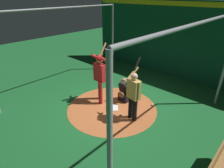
{
  "coord_description": "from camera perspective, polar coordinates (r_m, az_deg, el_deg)",
  "views": [
    {
      "loc": [
        4.21,
        3.9,
        3.73
      ],
      "look_at": [
        0.0,
        0.0,
        0.95
      ],
      "focal_mm": 30.34,
      "sensor_mm": 36.0,
      "label": 1
    }
  ],
  "objects": [
    {
      "name": "baseball_1",
      "position": [
        6.43,
        2.71,
        -9.2
      ],
      "size": [
        0.07,
        0.07,
        0.07
      ],
      "primitive_type": "sphere",
      "color": "white",
      "rests_on": "dirt_circle"
    },
    {
      "name": "batter",
      "position": [
        6.78,
        -3.65,
        2.99
      ],
      "size": [
        0.68,
        0.49,
        2.14
      ],
      "color": "maroon",
      "rests_on": "ground"
    },
    {
      "name": "ground_plane",
      "position": [
        6.85,
        0.0,
        -7.17
      ],
      "size": [
        25.31,
        25.31,
        0.0
      ],
      "primitive_type": "plane",
      "color": "#195B28"
    },
    {
      "name": "back_wall",
      "position": [
        9.52,
        18.1,
        12.57
      ],
      "size": [
        0.22,
        9.31,
        3.46
      ],
      "color": "#0F472D",
      "rests_on": "ground"
    },
    {
      "name": "baseball_0",
      "position": [
        7.1,
        12.03,
        -6.08
      ],
      "size": [
        0.07,
        0.07,
        0.07
      ],
      "primitive_type": "sphere",
      "color": "white",
      "rests_on": "dirt_circle"
    },
    {
      "name": "dirt_circle",
      "position": [
        6.84,
        0.0,
        -7.15
      ],
      "size": [
        3.17,
        3.17,
        0.01
      ],
      "primitive_type": "cylinder",
      "color": "#B76033",
      "rests_on": "ground"
    },
    {
      "name": "catcher",
      "position": [
        7.12,
        3.82,
        -2.41
      ],
      "size": [
        0.58,
        0.4,
        0.94
      ],
      "color": "black",
      "rests_on": "ground"
    },
    {
      "name": "home_plate",
      "position": [
        6.84,
        0.0,
        -7.09
      ],
      "size": [
        0.59,
        0.59,
        0.01
      ],
      "primitive_type": "cube",
      "rotation": [
        0.0,
        0.0,
        0.79
      ],
      "color": "white",
      "rests_on": "dirt_circle"
    },
    {
      "name": "visitor",
      "position": [
        5.86,
        6.51,
        -2.88
      ],
      "size": [
        0.6,
        0.51,
        1.99
      ],
      "rotation": [
        0.0,
        0.0,
        -0.21
      ],
      "color": "black",
      "rests_on": "ground"
    },
    {
      "name": "cage_frame",
      "position": [
        5.93,
        0.0,
        11.48
      ],
      "size": [
        5.79,
        5.3,
        3.25
      ],
      "color": "gray",
      "rests_on": "ground"
    }
  ]
}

